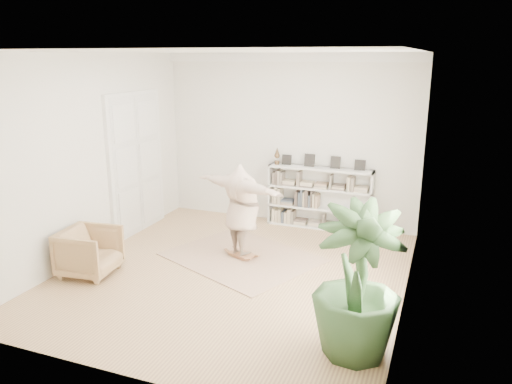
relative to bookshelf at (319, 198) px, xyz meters
The scene contains 9 objects.
floor 2.98m from the bookshelf, 104.79° to the right, with size 6.00×6.00×0.00m, color #956B4D.
room_shell 2.97m from the bookshelf, behind, with size 6.00×6.00×6.00m.
doors 3.84m from the bookshelf, 156.24° to the right, with size 0.09×1.78×2.92m.
bookshelf is the anchor object (origin of this frame).
armchair 4.74m from the bookshelf, 128.83° to the right, with size 0.85×0.87×0.79m, color tan.
rug 2.40m from the bookshelf, 112.28° to the right, with size 2.50×2.00×0.02m, color tan.
rocker_board 2.38m from the bookshelf, 112.28° to the right, with size 0.54×0.44×0.10m.
person 2.34m from the bookshelf, 112.28° to the right, with size 2.03×0.55×1.65m, color tan.
houseplant 4.70m from the bookshelf, 70.61° to the right, with size 1.06×1.06×1.90m, color #2A4924.
Camera 1 is at (3.12, -7.08, 3.53)m, focal length 35.00 mm.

